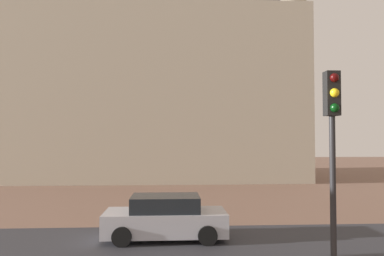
{
  "coord_description": "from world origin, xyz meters",
  "views": [
    {
      "loc": [
        -0.88,
        -4.4,
        3.4
      ],
      "look_at": [
        -0.02,
        10.7,
        3.91
      ],
      "focal_mm": 34.66,
      "sensor_mm": 36.0,
      "label": 1
    }
  ],
  "objects": [
    {
      "name": "ground_plane",
      "position": [
        0.0,
        10.0,
        0.0
      ],
      "size": [
        120.0,
        120.0,
        0.0
      ],
      "primitive_type": "plane",
      "color": "brown"
    },
    {
      "name": "street_asphalt_strip",
      "position": [
        0.0,
        7.13,
        0.0
      ],
      "size": [
        120.0,
        6.5,
        0.0
      ],
      "primitive_type": "cube",
      "color": "#2D2D33",
      "rests_on": "ground_plane"
    },
    {
      "name": "landmark_building",
      "position": [
        -3.32,
        30.33,
        9.08
      ],
      "size": [
        27.64,
        13.18,
        33.77
      ],
      "color": "#B2A893",
      "rests_on": "ground_plane"
    },
    {
      "name": "car_silver",
      "position": [
        -1.07,
        8.56,
        0.71
      ],
      "size": [
        4.18,
        2.03,
        1.49
      ],
      "color": "#B2B2BC",
      "rests_on": "ground_plane"
    },
    {
      "name": "traffic_light_pole",
      "position": [
        2.37,
        2.86,
        3.35
      ],
      "size": [
        0.28,
        0.34,
        4.8
      ],
      "color": "black",
      "rests_on": "ground_plane"
    }
  ]
}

